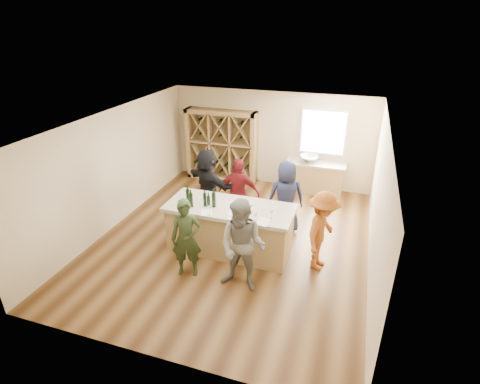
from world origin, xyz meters
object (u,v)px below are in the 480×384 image
(wine_bottle_a, at_px, (188,196))
(wine_bottle_c, at_px, (205,200))
(wine_bottle_d, at_px, (209,202))
(person_near_left, at_px, (186,238))
(person_near_right, at_px, (242,246))
(wine_rack, at_px, (221,146))
(wine_bottle_e, at_px, (214,200))
(person_far_mid, at_px, (239,193))
(person_far_right, at_px, (286,197))
(wine_bottle_b, at_px, (191,200))
(person_server, at_px, (322,231))
(tasting_counter_base, at_px, (230,230))
(sink, at_px, (309,159))
(person_far_left, at_px, (208,184))

(wine_bottle_a, bearing_deg, wine_bottle_c, -0.23)
(wine_bottle_a, height_order, wine_bottle_d, wine_bottle_a)
(person_near_left, bearing_deg, person_near_right, -20.16)
(wine_rack, relative_size, wine_bottle_e, 6.68)
(person_near_right, height_order, person_far_mid, person_near_right)
(person_far_right, bearing_deg, wine_bottle_b, 18.74)
(person_far_mid, bearing_deg, person_server, 147.54)
(person_far_mid, bearing_deg, wine_rack, -64.75)
(tasting_counter_base, relative_size, wine_bottle_d, 9.45)
(wine_bottle_e, bearing_deg, wine_bottle_c, -175.97)
(wine_bottle_a, relative_size, person_far_right, 0.18)
(sink, distance_m, person_far_left, 3.16)
(wine_bottle_c, height_order, person_near_left, person_near_left)
(person_far_right, bearing_deg, tasting_counter_base, 29.22)
(person_near_left, xyz_separation_m, person_server, (2.47, 1.03, 0.03))
(wine_bottle_a, xyz_separation_m, person_far_left, (-0.15, 1.45, -0.34))
(wine_bottle_c, xyz_separation_m, person_near_left, (-0.02, -0.92, -0.41))
(wine_bottle_d, xyz_separation_m, wine_bottle_e, (0.08, 0.09, 0.03))
(wine_bottle_e, height_order, person_near_left, person_near_left)
(wine_bottle_c, relative_size, person_far_mid, 0.17)
(wine_bottle_c, xyz_separation_m, person_far_left, (-0.54, 1.45, -0.32))
(wine_bottle_e, distance_m, person_near_right, 1.41)
(wine_bottle_e, xyz_separation_m, person_far_right, (1.27, 1.31, -0.36))
(wine_bottle_d, xyz_separation_m, person_server, (2.34, 0.19, -0.37))
(sink, distance_m, wine_bottle_e, 4.00)
(sink, relative_size, wine_bottle_a, 1.67)
(wine_bottle_c, height_order, wine_bottle_d, wine_bottle_c)
(sink, height_order, person_far_left, person_far_left)
(wine_bottle_b, xyz_separation_m, person_server, (2.71, 0.25, -0.39))
(wine_rack, distance_m, person_far_left, 2.42)
(wine_bottle_b, distance_m, person_near_left, 0.92)
(wine_bottle_d, bearing_deg, person_far_right, 45.78)
(sink, relative_size, person_far_right, 0.31)
(wine_rack, bearing_deg, wine_bottle_c, -74.40)
(wine_bottle_e, bearing_deg, person_server, 2.58)
(sink, height_order, tasting_counter_base, sink)
(wine_bottle_c, distance_m, person_near_right, 1.54)
(tasting_counter_base, distance_m, wine_bottle_a, 1.17)
(wine_bottle_b, distance_m, person_far_mid, 1.57)
(sink, height_order, person_server, person_server)
(person_near_left, bearing_deg, person_far_mid, 64.03)
(sink, height_order, person_far_mid, person_far_mid)
(tasting_counter_base, bearing_deg, person_near_left, -116.14)
(tasting_counter_base, xyz_separation_m, wine_bottle_a, (-0.89, -0.14, 0.74))
(wine_bottle_c, xyz_separation_m, wine_bottle_d, (0.11, -0.07, -0.01))
(tasting_counter_base, height_order, person_far_left, person_far_left)
(sink, bearing_deg, wine_rack, 178.51)
(person_far_mid, bearing_deg, person_far_right, 178.76)
(wine_bottle_c, bearing_deg, tasting_counter_base, 15.77)
(wine_bottle_b, relative_size, person_near_left, 0.19)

